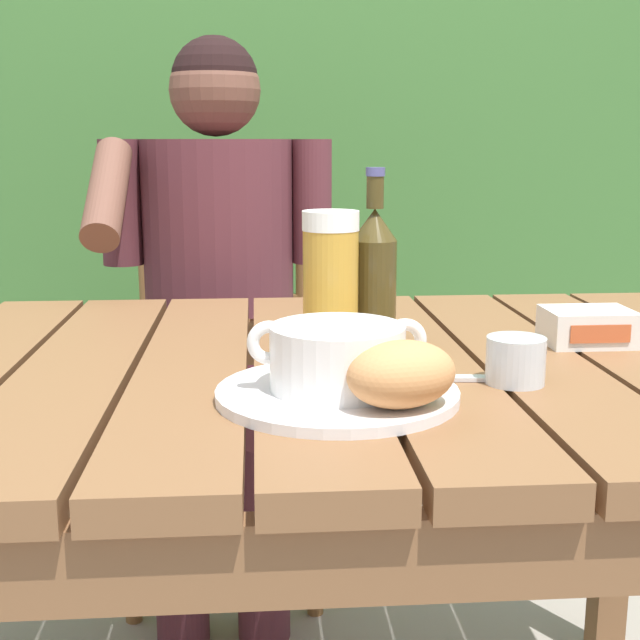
{
  "coord_description": "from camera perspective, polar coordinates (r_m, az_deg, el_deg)",
  "views": [
    {
      "loc": [
        -0.07,
        -1.1,
        1.03
      ],
      "look_at": [
        0.01,
        -0.09,
        0.81
      ],
      "focal_mm": 47.7,
      "sensor_mm": 36.0,
      "label": 1
    }
  ],
  "objects": [
    {
      "name": "butter_tub",
      "position": [
        1.27,
        17.51,
        -0.43
      ],
      "size": [
        0.12,
        0.09,
        0.05
      ],
      "color": "white",
      "rests_on": "dining_table"
    },
    {
      "name": "beer_glass",
      "position": [
        1.14,
        0.71,
        2.5
      ],
      "size": [
        0.08,
        0.08,
        0.19
      ],
      "color": "gold",
      "rests_on": "dining_table"
    },
    {
      "name": "table_knife",
      "position": [
        1.04,
        8.05,
        -3.82
      ],
      "size": [
        0.17,
        0.04,
        0.01
      ],
      "color": "silver",
      "rests_on": "dining_table"
    },
    {
      "name": "soup_bowl",
      "position": [
        0.95,
        1.17,
        -2.4
      ],
      "size": [
        0.2,
        0.15,
        0.08
      ],
      "color": "white",
      "rests_on": "serving_plate"
    },
    {
      "name": "beer_bottle",
      "position": [
        1.2,
        3.65,
        3.12
      ],
      "size": [
        0.06,
        0.06,
        0.25
      ],
      "color": "#453817",
      "rests_on": "dining_table"
    },
    {
      "name": "water_glass_small",
      "position": [
        1.04,
        12.99,
        -2.66
      ],
      "size": [
        0.07,
        0.07,
        0.06
      ],
      "color": "silver",
      "rests_on": "dining_table"
    },
    {
      "name": "chair_near_diner",
      "position": [
        2.07,
        -6.4,
        -3.88
      ],
      "size": [
        0.43,
        0.48,
        0.97
      ],
      "color": "brown",
      "rests_on": "ground_plane"
    },
    {
      "name": "serving_plate",
      "position": [
        0.96,
        1.16,
        -4.96
      ],
      "size": [
        0.27,
        0.27,
        0.01
      ],
      "color": "white",
      "rests_on": "dining_table"
    },
    {
      "name": "dining_table",
      "position": [
        1.17,
        -0.91,
        -6.84
      ],
      "size": [
        1.34,
        0.89,
        0.74
      ],
      "color": "brown",
      "rests_on": "ground_plane"
    },
    {
      "name": "bread_roll",
      "position": [
        0.89,
        5.49,
        -3.63
      ],
      "size": [
        0.15,
        0.14,
        0.07
      ],
      "color": "tan",
      "rests_on": "serving_plate"
    },
    {
      "name": "hedge_backdrop",
      "position": [
        2.85,
        -1.19,
        12.64
      ],
      "size": [
        3.92,
        0.81,
        2.29
      ],
      "color": "#417334",
      "rests_on": "ground_plane"
    },
    {
      "name": "person_eating",
      "position": [
        1.82,
        -6.89,
        2.35
      ],
      "size": [
        0.48,
        0.47,
        1.24
      ],
      "color": "#5A2A31",
      "rests_on": "ground_plane"
    }
  ]
}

